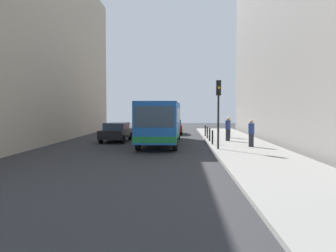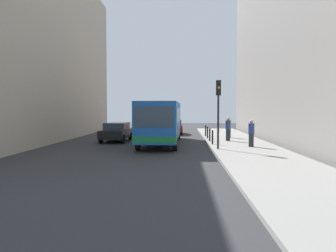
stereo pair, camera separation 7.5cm
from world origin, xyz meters
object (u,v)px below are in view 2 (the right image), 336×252
at_px(bollard_farthest, 206,131).
at_px(bollard_near, 213,137).
at_px(bus, 162,120).
at_px(pedestrian_near_signal, 251,133).
at_px(car_behind_bus, 173,126).
at_px(bollard_far, 207,133).
at_px(bollard_mid, 210,135).
at_px(pedestrian_far_sidewalk, 229,127).
at_px(traffic_light, 218,101).
at_px(pedestrian_mid_sidewalk, 228,129).
at_px(car_beside_bus, 116,131).

bearing_deg(bollard_farthest, bollard_near, -90.00).
relative_size(bus, pedestrian_near_signal, 6.46).
bearing_deg(car_behind_bus, bollard_far, 112.91).
distance_m(bollard_far, bollard_farthest, 2.31).
relative_size(bollard_mid, pedestrian_far_sidewalk, 0.55).
height_order(traffic_light, pedestrian_far_sidewalk, traffic_light).
bearing_deg(pedestrian_far_sidewalk, pedestrian_near_signal, 176.50).
height_order(bollard_near, bollard_farthest, same).
xyz_separation_m(bus, bollard_far, (3.56, 3.01, -1.10)).
bearing_deg(bollard_near, pedestrian_mid_sidewalk, 61.81).
xyz_separation_m(bollard_near, pedestrian_mid_sidewalk, (1.39, 2.58, 0.41)).
bearing_deg(bollard_far, bollard_farthest, 90.00).
relative_size(bollard_near, pedestrian_mid_sidewalk, 0.54).
bearing_deg(bollard_near, bus, 155.48).
relative_size(bollard_mid, pedestrian_near_signal, 0.56).
bearing_deg(bollard_farthest, car_behind_bus, 123.51).
bearing_deg(car_behind_bus, bus, 85.88).
distance_m(pedestrian_near_signal, pedestrian_mid_sidewalk, 4.08).
xyz_separation_m(car_behind_bus, bollard_mid, (2.97, -9.12, -0.16)).
xyz_separation_m(bus, bollard_near, (3.56, -1.62, -1.10)).
bearing_deg(pedestrian_far_sidewalk, bollard_farthest, 44.50).
xyz_separation_m(car_behind_bus, bollard_far, (2.97, -6.80, -0.16)).
xyz_separation_m(bollard_mid, bollard_far, (0.00, 2.31, 0.00)).
bearing_deg(pedestrian_far_sidewalk, bollard_near, 154.04).
bearing_deg(car_behind_bus, bollard_farthest, 122.82).
relative_size(car_behind_bus, traffic_light, 1.08).
bearing_deg(pedestrian_far_sidewalk, pedestrian_mid_sidewalk, 163.68).
bearing_deg(bollard_near, car_beside_bus, 155.67).
distance_m(car_beside_bus, car_behind_bus, 9.20).
bearing_deg(traffic_light, car_beside_bus, 141.04).
relative_size(car_beside_bus, bollard_mid, 4.69).
height_order(bollard_mid, pedestrian_far_sidewalk, pedestrian_far_sidewalk).
bearing_deg(bollard_far, pedestrian_mid_sidewalk, -55.87).
bearing_deg(bollard_near, bollard_mid, 90.00).
bearing_deg(car_behind_bus, traffic_light, 101.62).
xyz_separation_m(car_behind_bus, pedestrian_far_sidewalk, (4.81, -5.93, 0.24)).
xyz_separation_m(pedestrian_near_signal, pedestrian_far_sidewalk, (-0.48, 6.90, 0.02)).
xyz_separation_m(traffic_light, pedestrian_near_signal, (2.22, 1.25, -2.00)).
distance_m(bollard_mid, bollard_far, 2.31).
height_order(bus, bollard_mid, bus).
bearing_deg(pedestrian_mid_sidewalk, car_beside_bus, -106.26).
height_order(car_behind_bus, bollard_farthest, car_behind_bus).
bearing_deg(traffic_light, pedestrian_mid_sidewalk, 76.19).
distance_m(bus, bollard_farthest, 6.50).
height_order(bollard_near, pedestrian_mid_sidewalk, pedestrian_mid_sidewalk).
xyz_separation_m(traffic_light, bollard_near, (-0.10, 2.65, -2.38)).
bearing_deg(car_beside_bus, traffic_light, 142.87).
distance_m(car_beside_bus, traffic_light, 9.65).
distance_m(traffic_light, pedestrian_mid_sidewalk, 5.74).
relative_size(pedestrian_near_signal, pedestrian_mid_sidewalk, 0.97).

